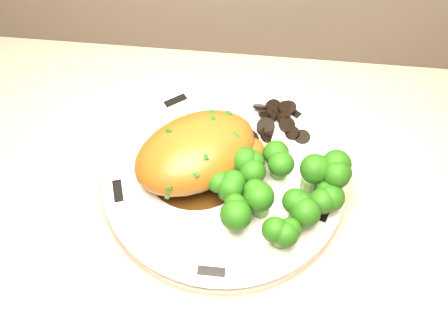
{
  "coord_description": "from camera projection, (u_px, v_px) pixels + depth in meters",
  "views": [
    {
      "loc": [
        -0.2,
        1.41,
        1.53
      ],
      "look_at": [
        -0.23,
        1.76,
        0.98
      ],
      "focal_mm": 45.0,
      "sensor_mm": 36.0,
      "label": 1
    }
  ],
  "objects": [
    {
      "name": "rim_accent_1",
      "position": [
        175.0,
        101.0,
        0.73
      ],
      "size": [
        0.03,
        0.03,
        0.0
      ],
      "primitive_type": "cube",
      "rotation": [
        0.0,
        0.0,
        3.76
      ],
      "color": "black",
      "rests_on": "plate"
    },
    {
      "name": "rim_accent_2",
      "position": [
        118.0,
        191.0,
        0.66
      ],
      "size": [
        0.02,
        0.03,
        0.0
      ],
      "primitive_type": "cube",
      "rotation": [
        0.0,
        0.0,
        5.02
      ],
      "color": "black",
      "rests_on": "plate"
    },
    {
      "name": "mushroom_pile",
      "position": [
        266.0,
        126.0,
        0.7
      ],
      "size": [
        0.09,
        0.07,
        0.02
      ],
      "color": "black",
      "rests_on": "plate"
    },
    {
      "name": "rim_accent_4",
      "position": [
        325.0,
        210.0,
        0.64
      ],
      "size": [
        0.02,
        0.03,
        0.0
      ],
      "primitive_type": "cube",
      "rotation": [
        0.0,
        0.0,
        7.53
      ],
      "color": "black",
      "rests_on": "plate"
    },
    {
      "name": "gravy_pool",
      "position": [
        196.0,
        166.0,
        0.67
      ],
      "size": [
        0.12,
        0.12,
        0.0
      ],
      "primitive_type": "cylinder",
      "color": "#321B09",
      "rests_on": "plate"
    },
    {
      "name": "rim_accent_3",
      "position": [
        211.0,
        271.0,
        0.6
      ],
      "size": [
        0.03,
        0.01,
        0.0
      ],
      "primitive_type": "cube",
      "rotation": [
        0.0,
        0.0,
        6.28
      ],
      "color": "black",
      "rests_on": "plate"
    },
    {
      "name": "broccoli_florets",
      "position": [
        280.0,
        191.0,
        0.63
      ],
      "size": [
        0.15,
        0.12,
        0.05
      ],
      "rotation": [
        0.0,
        0.0,
        -0.08
      ],
      "color": "#578739",
      "rests_on": "plate"
    },
    {
      "name": "rim_accent_0",
      "position": [
        290.0,
        110.0,
        0.72
      ],
      "size": [
        0.03,
        0.03,
        0.0
      ],
      "primitive_type": "cube",
      "rotation": [
        0.0,
        0.0,
        2.51
      ],
      "color": "black",
      "rests_on": "plate"
    },
    {
      "name": "plate",
      "position": [
        224.0,
        177.0,
        0.68
      ],
      "size": [
        0.35,
        0.35,
        0.02
      ],
      "primitive_type": "cylinder",
      "rotation": [
        0.0,
        0.0,
        0.25
      ],
      "color": "white",
      "rests_on": "counter"
    },
    {
      "name": "chicken_breast",
      "position": [
        200.0,
        152.0,
        0.65
      ],
      "size": [
        0.18,
        0.17,
        0.06
      ],
      "rotation": [
        0.0,
        0.0,
        0.64
      ],
      "color": "brown",
      "rests_on": "plate"
    }
  ]
}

